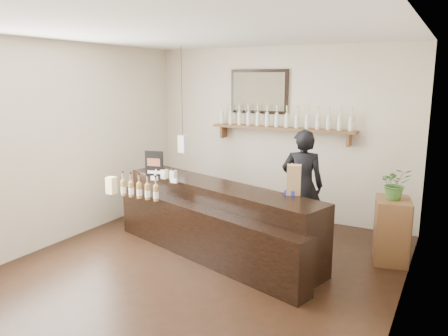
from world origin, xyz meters
The scene contains 10 objects.
ground centered at (0.00, 0.00, 0.00)m, with size 5.00×5.00×0.00m, color black.
room_shell centered at (0.00, 0.00, 1.70)m, with size 5.00×5.00×5.00m.
back_wall_decor centered at (-0.14, 2.37, 1.75)m, with size 2.66×0.96×1.69m.
counter centered at (-0.15, 0.58, 0.42)m, with size 3.25×1.76×1.05m.
promo_sign centered at (-1.13, 0.62, 1.09)m, with size 0.27×0.08×0.39m.
paper_bag centered at (0.93, 0.69, 1.08)m, with size 0.20×0.17×0.37m.
tape_dispenser centered at (0.90, 0.64, 0.94)m, with size 0.13×0.05×0.11m.
side_cabinet centered at (2.00, 1.39, 0.41)m, with size 0.52×0.63×0.81m.
potted_plant centered at (2.00, 1.39, 1.01)m, with size 0.36×0.31×0.40m, color #3A6A2A.
shopkeeper centered at (0.75, 1.55, 0.91)m, with size 0.66×0.43×1.81m, color black.
Camera 1 is at (2.65, -4.24, 2.28)m, focal length 35.00 mm.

